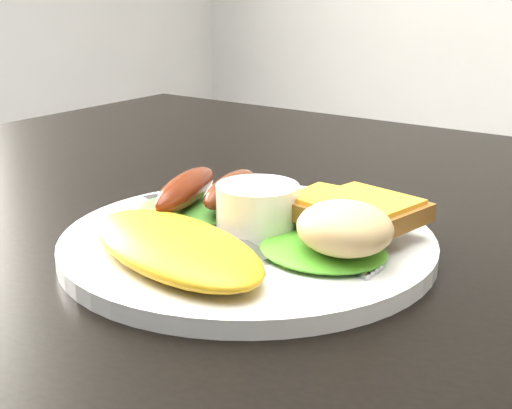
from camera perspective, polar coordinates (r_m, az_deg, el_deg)
dining_table at (r=0.56m, az=10.30°, el=-4.07°), size 1.20×0.80×0.04m
person at (r=1.11m, az=2.15°, el=12.57°), size 0.71×0.61×1.67m
plate at (r=0.51m, az=-0.66°, el=-3.09°), size 0.26×0.26×0.01m
lettuce_left at (r=0.55m, az=-5.33°, el=-0.39°), size 0.08×0.08×0.01m
lettuce_right at (r=0.47m, az=5.38°, el=-3.62°), size 0.10×0.09×0.01m
omelette at (r=0.46m, az=-6.49°, el=-3.35°), size 0.18×0.12×0.02m
sausage_a at (r=0.54m, az=-5.60°, el=1.25°), size 0.05×0.10×0.02m
sausage_b at (r=0.54m, az=-2.07°, el=1.29°), size 0.04×0.09×0.02m
ramekin at (r=0.50m, az=0.12°, el=-0.29°), size 0.06×0.06×0.03m
toast_a at (r=0.54m, az=6.18°, el=-0.57°), size 0.08×0.08×0.01m
toast_b at (r=0.50m, az=8.43°, el=-0.61°), size 0.08×0.08×0.01m
potato_salad at (r=0.45m, az=7.12°, el=-1.89°), size 0.07×0.06×0.03m
fork at (r=0.52m, az=-4.36°, el=-1.66°), size 0.16×0.07×0.00m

